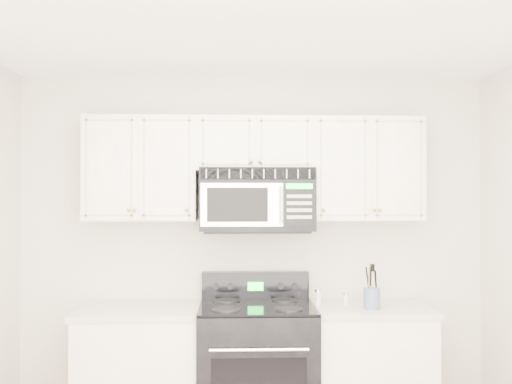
{
  "coord_description": "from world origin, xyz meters",
  "views": [
    {
      "loc": [
        -0.15,
        -2.58,
        1.68
      ],
      "look_at": [
        0.0,
        1.3,
        1.72
      ],
      "focal_mm": 40.0,
      "sensor_mm": 36.0,
      "label": 1
    }
  ],
  "objects": [
    {
      "name": "room",
      "position": [
        0.0,
        0.0,
        1.3
      ],
      "size": [
        3.51,
        3.51,
        2.61
      ],
      "color": "brown",
      "rests_on": "ground"
    },
    {
      "name": "base_cabinet_left",
      "position": [
        -0.8,
        1.44,
        0.43
      ],
      "size": [
        0.86,
        0.65,
        0.92
      ],
      "color": "white",
      "rests_on": "ground"
    },
    {
      "name": "base_cabinet_right",
      "position": [
        0.8,
        1.44,
        0.43
      ],
      "size": [
        0.86,
        0.65,
        0.92
      ],
      "color": "white",
      "rests_on": "ground"
    },
    {
      "name": "range",
      "position": [
        0.01,
        1.41,
        0.48
      ],
      "size": [
        0.8,
        0.73,
        1.13
      ],
      "color": "black",
      "rests_on": "ground"
    },
    {
      "name": "upper_cabinets",
      "position": [
        -0.0,
        1.58,
        1.93
      ],
      "size": [
        2.44,
        0.37,
        0.75
      ],
      "color": "white",
      "rests_on": "ground"
    },
    {
      "name": "microwave",
      "position": [
        0.02,
        1.54,
        1.67
      ],
      "size": [
        0.81,
        0.46,
        0.45
      ],
      "color": "black",
      "rests_on": "ground"
    },
    {
      "name": "utensil_crock",
      "position": [
        0.8,
        1.32,
        1.0
      ],
      "size": [
        0.11,
        0.11,
        0.3
      ],
      "color": "slate",
      "rests_on": "base_cabinet_right"
    },
    {
      "name": "shaker_salt",
      "position": [
        0.45,
        1.47,
        0.98
      ],
      "size": [
        0.05,
        0.05,
        0.11
      ],
      "color": "silver",
      "rests_on": "base_cabinet_right"
    },
    {
      "name": "shaker_pepper",
      "position": [
        0.65,
        1.46,
        0.97
      ],
      "size": [
        0.04,
        0.04,
        0.09
      ],
      "color": "silver",
      "rests_on": "base_cabinet_right"
    }
  ]
}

